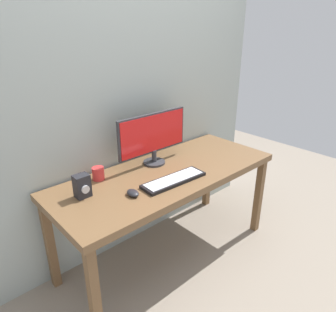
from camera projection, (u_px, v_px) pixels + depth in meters
name	position (u px, v px, depth m)	size (l,w,h in m)	color
ground_plane	(167.00, 253.00, 2.51)	(6.00, 6.00, 0.00)	gray
wall_back	(131.00, 56.00, 2.17)	(2.60, 0.04, 3.00)	#9EA8A3
desk	(167.00, 180.00, 2.24)	(1.69, 0.68, 0.73)	brown
monitor	(153.00, 136.00, 2.27)	(0.60, 0.17, 0.39)	#333338
keyboard_primary	(174.00, 180.00, 2.07)	(0.47, 0.17, 0.02)	black
mouse	(133.00, 193.00, 1.90)	(0.07, 0.10, 0.03)	#232328
audio_controller	(82.00, 186.00, 1.87)	(0.09, 0.08, 0.14)	#232328
coffee_mug	(98.00, 173.00, 2.09)	(0.08, 0.08, 0.09)	red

